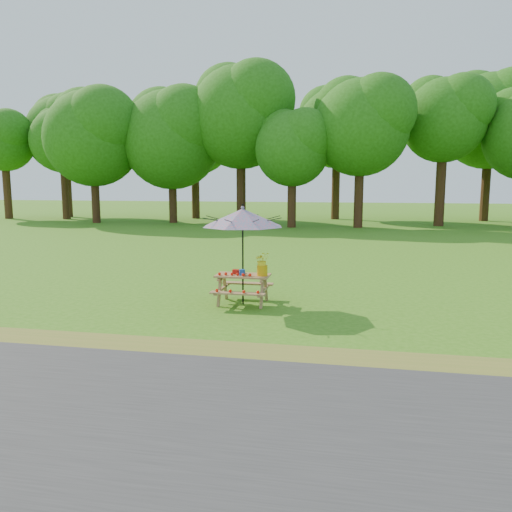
# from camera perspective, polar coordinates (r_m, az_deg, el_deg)

# --- Properties ---
(ground) EXTENTS (120.00, 120.00, 0.00)m
(ground) POSITION_cam_1_polar(r_m,az_deg,el_deg) (10.68, 3.52, -6.35)
(ground) COLOR #387416
(ground) RESTS_ON ground
(road) EXTENTS (120.00, 4.00, 0.01)m
(road) POSITION_cam_1_polar(r_m,az_deg,el_deg) (6.05, -3.05, -18.23)
(road) COLOR #313133
(road) RESTS_ON ground
(drygrass_strip) EXTENTS (120.00, 1.20, 0.01)m
(drygrass_strip) POSITION_cam_1_polar(r_m,az_deg,el_deg) (8.03, 0.84, -11.34)
(drygrass_strip) COLOR olive
(drygrass_strip) RESTS_ON ground
(treeline) EXTENTS (60.00, 12.00, 16.00)m
(treeline) POSITION_cam_1_polar(r_m,az_deg,el_deg) (32.70, 8.97, 17.59)
(treeline) COLOR #21590F
(treeline) RESTS_ON ground
(picnic_table) EXTENTS (1.20, 1.32, 0.67)m
(picnic_table) POSITION_cam_1_polar(r_m,az_deg,el_deg) (11.26, -1.51, -3.86)
(picnic_table) COLOR olive
(picnic_table) RESTS_ON ground
(patio_umbrella) EXTENTS (2.17, 2.17, 2.25)m
(patio_umbrella) POSITION_cam_1_polar(r_m,az_deg,el_deg) (11.03, -1.53, 4.41)
(patio_umbrella) COLOR black
(patio_umbrella) RESTS_ON ground
(produce_bins) EXTENTS (0.31, 0.35, 0.13)m
(produce_bins) POSITION_cam_1_polar(r_m,az_deg,el_deg) (11.22, -1.87, -1.84)
(produce_bins) COLOR #B5180E
(produce_bins) RESTS_ON picnic_table
(tomatoes_row) EXTENTS (0.77, 0.13, 0.07)m
(tomatoes_row) POSITION_cam_1_polar(r_m,az_deg,el_deg) (11.05, -2.47, -2.10)
(tomatoes_row) COLOR red
(tomatoes_row) RESTS_ON picnic_table
(flower_bucket) EXTENTS (0.40, 0.38, 0.53)m
(flower_bucket) POSITION_cam_1_polar(r_m,az_deg,el_deg) (11.01, 0.72, -0.82)
(flower_bucket) COLOR #D8990B
(flower_bucket) RESTS_ON picnic_table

